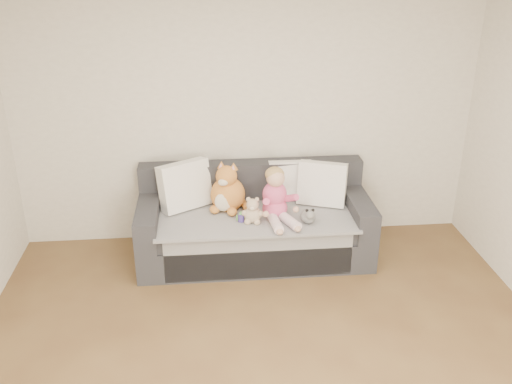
# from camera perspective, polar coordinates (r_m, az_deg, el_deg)

# --- Properties ---
(room_shell) EXTENTS (5.00, 5.00, 5.00)m
(room_shell) POSITION_cam_1_polar(r_m,az_deg,el_deg) (3.63, 1.63, -1.43)
(room_shell) COLOR brown
(room_shell) RESTS_ON ground
(sofa) EXTENTS (2.20, 0.94, 0.85)m
(sofa) POSITION_cam_1_polar(r_m,az_deg,el_deg) (5.53, -0.19, -3.36)
(sofa) COLOR #27282C
(sofa) RESTS_ON ground
(cushion_left) EXTENTS (0.54, 0.45, 0.47)m
(cushion_left) POSITION_cam_1_polar(r_m,az_deg,el_deg) (5.48, -7.13, 0.65)
(cushion_left) COLOR white
(cushion_left) RESTS_ON sofa
(cushion_right_back) EXTENTS (0.43, 0.20, 0.40)m
(cushion_right_back) POSITION_cam_1_polar(r_m,az_deg,el_deg) (5.64, 3.44, 1.18)
(cushion_right_back) COLOR white
(cushion_right_back) RESTS_ON sofa
(cushion_right_front) EXTENTS (0.50, 0.35, 0.44)m
(cushion_right_front) POSITION_cam_1_polar(r_m,az_deg,el_deg) (5.55, 6.62, 0.82)
(cushion_right_front) COLOR white
(cushion_right_front) RESTS_ON sofa
(toddler) EXTENTS (0.35, 0.51, 0.50)m
(toddler) POSITION_cam_1_polar(r_m,az_deg,el_deg) (5.22, 2.05, -0.59)
(toddler) COLOR #E75184
(toddler) RESTS_ON sofa
(plush_cat) EXTENTS (0.38, 0.35, 0.51)m
(plush_cat) POSITION_cam_1_polar(r_m,az_deg,el_deg) (5.41, -2.87, 0.02)
(plush_cat) COLOR orange
(plush_cat) RESTS_ON sofa
(teddy_bear) EXTENTS (0.20, 0.15, 0.25)m
(teddy_bear) POSITION_cam_1_polar(r_m,az_deg,el_deg) (5.19, -0.34, -2.05)
(teddy_bear) COLOR tan
(teddy_bear) RESTS_ON sofa
(plush_cow) EXTENTS (0.14, 0.21, 0.17)m
(plush_cow) POSITION_cam_1_polar(r_m,az_deg,el_deg) (5.22, 5.25, -2.40)
(plush_cow) COLOR white
(plush_cow) RESTS_ON sofa
(sippy_cup) EXTENTS (0.09, 0.07, 0.10)m
(sippy_cup) POSITION_cam_1_polar(r_m,az_deg,el_deg) (5.23, -1.50, -2.44)
(sippy_cup) COLOR #4A3797
(sippy_cup) RESTS_ON sofa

